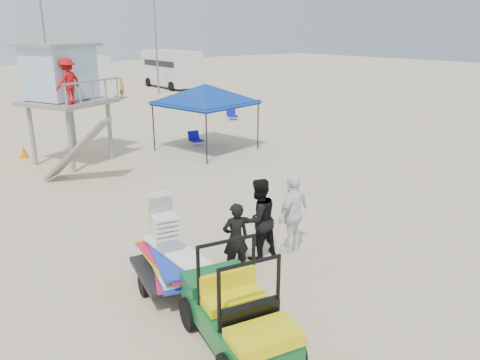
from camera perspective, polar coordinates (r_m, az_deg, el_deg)
ground at (r=10.45m, az=8.19°, el=-11.36°), size 140.00×140.00×0.00m
utility_cart at (r=7.84m, az=-0.26°, el=-14.98°), size 1.60×2.50×1.76m
surf_trailer at (r=9.58m, az=-8.95°, el=-9.19°), size 1.48×2.25×1.83m
man_left at (r=10.07m, az=-0.54°, el=-7.16°), size 0.68×0.54×1.62m
man_mid at (r=10.68m, az=2.26°, el=-4.78°), size 0.95×0.76×1.92m
man_right at (r=11.04m, az=6.48°, el=-4.09°), size 1.20×0.72×1.92m
lifeguard_tower at (r=19.41m, az=-20.85°, el=11.62°), size 3.69×3.69×4.47m
canopy_blue at (r=20.26m, az=-4.26°, el=11.22°), size 3.96×3.96×3.28m
cone_far at (r=21.31m, az=-24.87°, el=3.15°), size 0.34×0.34×0.50m
beach_chair_b at (r=21.61m, az=-5.50°, el=5.10°), size 0.59×0.63×0.64m
beach_chair_c at (r=27.68m, az=-1.00°, el=8.01°), size 0.72×0.80×0.64m
rv_mid_right at (r=38.49m, az=-19.15°, el=12.08°), size 2.64×7.00×3.25m
rv_far_right at (r=43.61m, az=-8.40°, el=13.43°), size 2.64×6.60×3.25m
light_pole_left at (r=34.60m, az=-22.60°, el=14.83°), size 0.14×0.14×8.00m
light_pole_right at (r=39.43m, az=-10.19°, el=16.09°), size 0.14×0.14×8.00m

